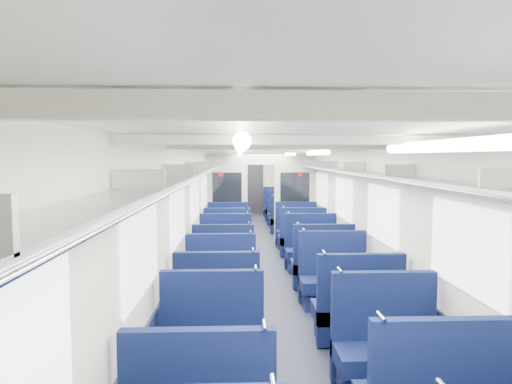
% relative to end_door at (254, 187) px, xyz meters
% --- Properties ---
extents(floor, '(2.80, 18.00, 0.01)m').
position_rel_end_door_xyz_m(floor, '(0.00, -8.94, -1.00)').
color(floor, black).
rests_on(floor, ground).
extents(ceiling, '(2.80, 18.00, 0.01)m').
position_rel_end_door_xyz_m(ceiling, '(0.00, -8.94, 1.35)').
color(ceiling, silver).
rests_on(ceiling, wall_left).
extents(wall_left, '(0.02, 18.00, 2.35)m').
position_rel_end_door_xyz_m(wall_left, '(-1.40, -8.94, 0.18)').
color(wall_left, beige).
rests_on(wall_left, floor).
extents(dado_left, '(0.03, 17.90, 0.70)m').
position_rel_end_door_xyz_m(dado_left, '(-1.39, -8.94, -0.65)').
color(dado_left, '#111838').
rests_on(dado_left, floor).
extents(wall_right, '(0.02, 18.00, 2.35)m').
position_rel_end_door_xyz_m(wall_right, '(1.40, -8.94, 0.18)').
color(wall_right, beige).
rests_on(wall_right, floor).
extents(dado_right, '(0.03, 17.90, 0.70)m').
position_rel_end_door_xyz_m(dado_right, '(1.39, -8.94, -0.65)').
color(dado_right, '#111838').
rests_on(dado_right, floor).
extents(wall_far, '(2.80, 0.02, 2.35)m').
position_rel_end_door_xyz_m(wall_far, '(0.00, 0.06, 0.18)').
color(wall_far, beige).
rests_on(wall_far, floor).
extents(luggage_rack_left, '(0.36, 17.40, 0.18)m').
position_rel_end_door_xyz_m(luggage_rack_left, '(-1.21, -8.94, 0.97)').
color(luggage_rack_left, '#B2B5BA').
rests_on(luggage_rack_left, wall_left).
extents(luggage_rack_right, '(0.36, 17.40, 0.18)m').
position_rel_end_door_xyz_m(luggage_rack_right, '(1.21, -8.94, 0.97)').
color(luggage_rack_right, '#B2B5BA').
rests_on(luggage_rack_right, wall_right).
extents(windows, '(2.78, 15.60, 0.75)m').
position_rel_end_door_xyz_m(windows, '(0.00, -9.40, 0.42)').
color(windows, white).
rests_on(windows, wall_left).
extents(ceiling_fittings, '(2.70, 16.06, 0.11)m').
position_rel_end_door_xyz_m(ceiling_fittings, '(0.00, -9.20, 1.29)').
color(ceiling_fittings, beige).
rests_on(ceiling_fittings, ceiling).
extents(end_door, '(0.75, 0.06, 2.00)m').
position_rel_end_door_xyz_m(end_door, '(0.00, 0.00, 0.00)').
color(end_door, black).
rests_on(end_door, floor).
extents(bulkhead, '(2.80, 0.10, 2.35)m').
position_rel_end_door_xyz_m(bulkhead, '(-0.00, -6.17, 0.23)').
color(bulkhead, beige).
rests_on(bulkhead, floor).
extents(seat_6, '(1.01, 0.56, 1.13)m').
position_rel_end_door_xyz_m(seat_6, '(-0.83, -13.70, -0.65)').
color(seat_6, '#0E1844').
rests_on(seat_6, floor).
extents(seat_7, '(1.01, 0.56, 1.13)m').
position_rel_end_door_xyz_m(seat_7, '(0.83, -13.82, -0.65)').
color(seat_7, '#0E1844').
rests_on(seat_7, floor).
extents(seat_8, '(1.01, 0.56, 1.13)m').
position_rel_end_door_xyz_m(seat_8, '(-0.83, -12.56, -0.65)').
color(seat_8, '#0E1844').
rests_on(seat_8, floor).
extents(seat_9, '(1.01, 0.56, 1.13)m').
position_rel_end_door_xyz_m(seat_9, '(0.83, -12.72, -0.65)').
color(seat_9, '#0E1844').
rests_on(seat_9, floor).
extents(seat_10, '(1.01, 0.56, 1.13)m').
position_rel_end_door_xyz_m(seat_10, '(-0.83, -11.58, -0.65)').
color(seat_10, '#0E1844').
rests_on(seat_10, floor).
extents(seat_11, '(1.01, 0.56, 1.13)m').
position_rel_end_door_xyz_m(seat_11, '(0.83, -11.38, -0.65)').
color(seat_11, '#0E1844').
rests_on(seat_11, floor).
extents(seat_12, '(1.01, 0.56, 1.13)m').
position_rel_end_door_xyz_m(seat_12, '(-0.83, -10.40, -0.65)').
color(seat_12, '#0E1844').
rests_on(seat_12, floor).
extents(seat_13, '(1.01, 0.56, 1.13)m').
position_rel_end_door_xyz_m(seat_13, '(0.83, -10.43, -0.65)').
color(seat_13, '#0E1844').
rests_on(seat_13, floor).
extents(seat_14, '(1.01, 0.56, 1.13)m').
position_rel_end_door_xyz_m(seat_14, '(-0.83, -9.25, -0.65)').
color(seat_14, '#0E1844').
rests_on(seat_14, floor).
extents(seat_15, '(1.01, 0.56, 1.13)m').
position_rel_end_door_xyz_m(seat_15, '(0.83, -9.28, -0.65)').
color(seat_15, '#0E1844').
rests_on(seat_15, floor).
extents(seat_16, '(1.01, 0.56, 1.13)m').
position_rel_end_door_xyz_m(seat_16, '(-0.83, -7.99, -0.65)').
color(seat_16, '#0E1844').
rests_on(seat_16, floor).
extents(seat_17, '(1.01, 0.56, 1.13)m').
position_rel_end_door_xyz_m(seat_17, '(0.83, -7.97, -0.65)').
color(seat_17, '#0E1844').
rests_on(seat_17, floor).
extents(seat_18, '(1.01, 0.56, 1.13)m').
position_rel_end_door_xyz_m(seat_18, '(-0.83, -6.98, -0.65)').
color(seat_18, '#0E1844').
rests_on(seat_18, floor).
extents(seat_19, '(1.01, 0.56, 1.13)m').
position_rel_end_door_xyz_m(seat_19, '(0.83, -6.98, -0.65)').
color(seat_19, '#0E1844').
rests_on(seat_19, floor).
extents(seat_20, '(1.01, 0.56, 1.13)m').
position_rel_end_door_xyz_m(seat_20, '(-0.83, -4.90, -0.65)').
color(seat_20, '#0E1844').
rests_on(seat_20, floor).
extents(seat_21, '(1.01, 0.56, 1.13)m').
position_rel_end_door_xyz_m(seat_21, '(0.83, -4.90, -0.65)').
color(seat_21, '#0E1844').
rests_on(seat_21, floor).
extents(seat_22, '(1.01, 0.56, 1.13)m').
position_rel_end_door_xyz_m(seat_22, '(-0.83, -3.76, -0.65)').
color(seat_22, '#0E1844').
rests_on(seat_22, floor).
extents(seat_23, '(1.01, 0.56, 1.13)m').
position_rel_end_door_xyz_m(seat_23, '(0.83, -3.68, -0.65)').
color(seat_23, '#0E1844').
rests_on(seat_23, floor).
extents(seat_24, '(1.01, 0.56, 1.13)m').
position_rel_end_door_xyz_m(seat_24, '(-0.83, -2.62, -0.65)').
color(seat_24, '#0E1844').
rests_on(seat_24, floor).
extents(seat_25, '(1.01, 0.56, 1.13)m').
position_rel_end_door_xyz_m(seat_25, '(0.83, -2.45, -0.65)').
color(seat_25, '#0E1844').
rests_on(seat_25, floor).
extents(seat_26, '(1.01, 0.56, 1.13)m').
position_rel_end_door_xyz_m(seat_26, '(-0.83, -1.28, -0.65)').
color(seat_26, '#0E1844').
rests_on(seat_26, floor).
extents(seat_27, '(1.01, 0.56, 1.13)m').
position_rel_end_door_xyz_m(seat_27, '(0.83, -1.31, -0.65)').
color(seat_27, '#0E1844').
rests_on(seat_27, floor).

